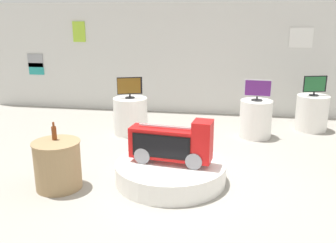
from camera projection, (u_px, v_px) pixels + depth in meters
ground_plane at (186, 183)px, 5.60m from camera, size 30.00×30.00×0.00m
back_wall_display at (206, 59)px, 9.31m from camera, size 12.08×0.13×2.82m
main_display_pedestal at (171, 172)px, 5.64m from camera, size 1.70×1.70×0.31m
novelty_firetruck_tv at (172, 145)px, 5.50m from camera, size 1.28×0.51×0.70m
display_pedestal_left_rear at (256, 119)px, 7.67m from camera, size 0.67×0.67×0.79m
tv_on_left_rear at (258, 89)px, 7.49m from camera, size 0.56×0.23×0.44m
display_pedestal_center_rear at (130, 116)px, 7.90m from camera, size 0.73×0.73×0.79m
tv_on_center_rear at (130, 87)px, 7.72m from camera, size 0.51×0.21×0.45m
display_pedestal_right_rear at (312, 113)px, 8.14m from camera, size 0.69×0.69×0.79m
tv_on_right_rear at (315, 85)px, 7.96m from camera, size 0.51×0.21×0.44m
side_table_round at (58, 164)px, 5.36m from camera, size 0.70×0.70×0.72m
bottle_on_side_table at (54, 133)px, 5.33m from camera, size 0.07×0.07×0.27m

